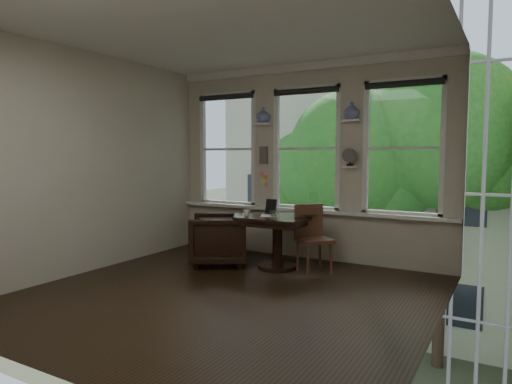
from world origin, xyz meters
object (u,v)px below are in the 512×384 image
Objects in this scene: side_chair_right at (314,240)px; mug at (247,213)px; armchair_left at (218,239)px; laptop at (304,216)px; table at (277,242)px.

mug is at bearing 148.20° from side_chair_right.
laptop is at bearing 73.27° from armchair_left.
mug reaches higher than table.
table is 0.60m from mug.
armchair_left is 2.42× the size of laptop.
side_chair_right reaches higher than mug.
table is 0.89m from armchair_left.
armchair_left is at bearing 178.84° from mug.
side_chair_right reaches higher than laptop.
table is at bearing 134.76° from side_chair_right.
armchair_left is 0.88× the size of side_chair_right.
table is 0.54m from laptop.
mug is at bearing 57.86° from armchair_left.
armchair_left is at bearing -165.86° from laptop.
armchair_left is 0.65m from mug.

